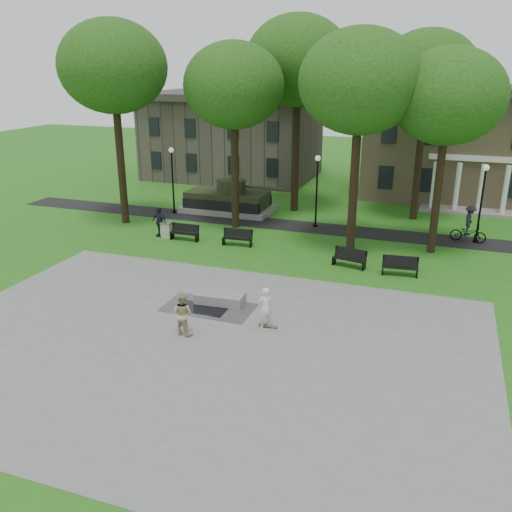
# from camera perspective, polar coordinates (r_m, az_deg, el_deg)

# --- Properties ---
(ground) EXTENTS (120.00, 120.00, 0.00)m
(ground) POSITION_cam_1_polar(r_m,az_deg,el_deg) (25.39, -1.37, -4.21)
(ground) COLOR #285A15
(ground) RESTS_ON ground
(plaza) EXTENTS (22.00, 16.00, 0.02)m
(plaza) POSITION_cam_1_polar(r_m,az_deg,el_deg) (21.27, -6.21, -9.29)
(plaza) COLOR gray
(plaza) RESTS_ON ground
(footpath) EXTENTS (44.00, 2.60, 0.01)m
(footpath) POSITION_cam_1_polar(r_m,az_deg,el_deg) (36.19, 5.38, 3.06)
(footpath) COLOR black
(footpath) RESTS_ON ground
(building_right) EXTENTS (17.00, 12.00, 8.60)m
(building_right) POSITION_cam_1_polar(r_m,az_deg,el_deg) (48.09, 21.74, 11.18)
(building_right) COLOR #9E8460
(building_right) RESTS_ON ground
(building_left) EXTENTS (15.00, 10.00, 7.20)m
(building_left) POSITION_cam_1_polar(r_m,az_deg,el_deg) (52.35, -2.42, 12.27)
(building_left) COLOR #4C443D
(building_left) RESTS_ON ground
(tree_0) EXTENTS (6.80, 6.80, 12.97)m
(tree_0) POSITION_cam_1_polar(r_m,az_deg,el_deg) (36.81, -14.83, 18.64)
(tree_0) COLOR black
(tree_0) RESTS_ON ground
(tree_1) EXTENTS (6.20, 6.20, 11.63)m
(tree_1) POSITION_cam_1_polar(r_m,az_deg,el_deg) (34.68, -2.35, 17.44)
(tree_1) COLOR black
(tree_1) RESTS_ON ground
(tree_2) EXTENTS (6.60, 6.60, 12.16)m
(tree_2) POSITION_cam_1_polar(r_m,az_deg,el_deg) (30.60, 10.91, 17.52)
(tree_2) COLOR black
(tree_2) RESTS_ON ground
(tree_3) EXTENTS (6.00, 6.00, 11.19)m
(tree_3) POSITION_cam_1_polar(r_m,az_deg,el_deg) (31.25, 19.59, 15.49)
(tree_3) COLOR black
(tree_3) RESTS_ON ground
(tree_4) EXTENTS (7.20, 7.20, 13.50)m
(tree_4) POSITION_cam_1_polar(r_m,az_deg,el_deg) (39.09, 4.41, 19.74)
(tree_4) COLOR black
(tree_4) RESTS_ON ground
(tree_5) EXTENTS (6.40, 6.40, 12.44)m
(tree_5) POSITION_cam_1_polar(r_m,az_deg,el_deg) (38.25, 17.61, 17.86)
(tree_5) COLOR black
(tree_5) RESTS_ON ground
(lamp_left) EXTENTS (0.36, 0.36, 4.73)m
(lamp_left) POSITION_cam_1_polar(r_m,az_deg,el_deg) (39.33, -8.79, 8.43)
(lamp_left) COLOR black
(lamp_left) RESTS_ON ground
(lamp_mid) EXTENTS (0.36, 0.36, 4.73)m
(lamp_mid) POSITION_cam_1_polar(r_m,az_deg,el_deg) (35.67, 6.42, 7.40)
(lamp_mid) COLOR black
(lamp_mid) RESTS_ON ground
(lamp_right) EXTENTS (0.36, 0.36, 4.73)m
(lamp_right) POSITION_cam_1_polar(r_m,az_deg,el_deg) (34.88, 22.69, 5.73)
(lamp_right) COLOR black
(lamp_right) RESTS_ON ground
(tank_monument) EXTENTS (7.45, 3.40, 2.40)m
(tank_monument) POSITION_cam_1_polar(r_m,az_deg,el_deg) (39.76, -2.95, 5.90)
(tank_monument) COLOR gray
(tank_monument) RESTS_ON ground
(puddle) EXTENTS (2.20, 1.20, 0.00)m
(puddle) POSITION_cam_1_polar(r_m,az_deg,el_deg) (24.16, -5.65, -5.54)
(puddle) COLOR black
(puddle) RESTS_ON plaza
(concrete_block) EXTENTS (2.26, 1.14, 0.45)m
(concrete_block) POSITION_cam_1_polar(r_m,az_deg,el_deg) (24.61, -3.82, -4.43)
(concrete_block) COLOR gray
(concrete_block) RESTS_ON plaza
(skateboard) EXTENTS (0.78, 0.22, 0.07)m
(skateboard) POSITION_cam_1_polar(r_m,az_deg,el_deg) (22.45, 1.27, -7.40)
(skateboard) COLOR brown
(skateboard) RESTS_ON plaza
(skateboarder) EXTENTS (0.76, 0.75, 1.77)m
(skateboarder) POSITION_cam_1_polar(r_m,az_deg,el_deg) (22.05, 0.99, -5.48)
(skateboarder) COLOR silver
(skateboarder) RESTS_ON plaza
(friend_watching) EXTENTS (0.97, 0.82, 1.77)m
(friend_watching) POSITION_cam_1_polar(r_m,az_deg,el_deg) (21.75, -7.71, -6.04)
(friend_watching) COLOR tan
(friend_watching) RESTS_ON plaza
(pedestrian_walker) EXTENTS (1.18, 0.69, 1.89)m
(pedestrian_walker) POSITION_cam_1_polar(r_m,az_deg,el_deg) (34.35, -10.14, 3.56)
(pedestrian_walker) COLOR black
(pedestrian_walker) RESTS_ON ground
(cyclist) EXTENTS (2.15, 1.25, 2.27)m
(cyclist) POSITION_cam_1_polar(r_m,az_deg,el_deg) (35.19, 21.50, 2.84)
(cyclist) COLOR black
(cyclist) RESTS_ON ground
(park_bench_0) EXTENTS (1.80, 0.53, 1.00)m
(park_bench_0) POSITION_cam_1_polar(r_m,az_deg,el_deg) (33.49, -7.49, 2.54)
(park_bench_0) COLOR black
(park_bench_0) RESTS_ON ground
(park_bench_1) EXTENTS (1.83, 0.67, 1.00)m
(park_bench_1) POSITION_cam_1_polar(r_m,az_deg,el_deg) (32.22, -1.94, 2.01)
(park_bench_1) COLOR black
(park_bench_1) RESTS_ON ground
(park_bench_2) EXTENTS (1.85, 0.89, 1.00)m
(park_bench_2) POSITION_cam_1_polar(r_m,az_deg,el_deg) (29.21, 9.81, -0.15)
(park_bench_2) COLOR black
(park_bench_2) RESTS_ON ground
(park_bench_3) EXTENTS (1.84, 0.70, 1.00)m
(park_bench_3) POSITION_cam_1_polar(r_m,az_deg,el_deg) (28.60, 14.96, -0.98)
(park_bench_3) COLOR black
(park_bench_3) RESTS_ON ground
(trash_bin) EXTENTS (0.70, 0.70, 0.96)m
(trash_bin) POSITION_cam_1_polar(r_m,az_deg,el_deg) (34.25, -9.35, 2.76)
(trash_bin) COLOR #B4AE94
(trash_bin) RESTS_ON ground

